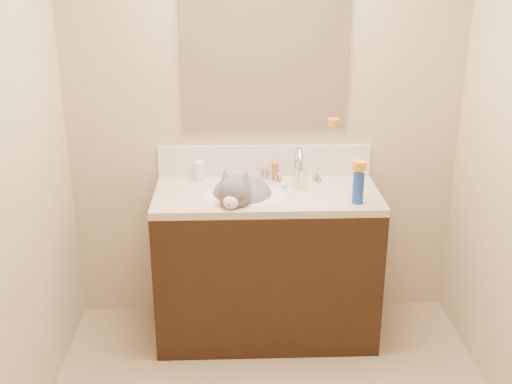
{
  "coord_description": "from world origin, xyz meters",
  "views": [
    {
      "loc": [
        -0.18,
        -2.21,
        2.07
      ],
      "look_at": [
        -0.06,
        0.92,
        0.88
      ],
      "focal_mm": 45.0,
      "sensor_mm": 36.0,
      "label": 1
    }
  ],
  "objects": [
    {
      "name": "toothbrush_head",
      "position": [
        0.1,
        1.03,
        0.87
      ],
      "size": [
        0.02,
        0.03,
        0.01
      ],
      "primitive_type": "cube",
      "rotation": [
        0.0,
        0.0,
        0.26
      ],
      "color": "#5A93C0",
      "rests_on": "counter_slab"
    },
    {
      "name": "backsplash",
      "position": [
        0.0,
        1.24,
        0.95
      ],
      "size": [
        1.2,
        0.02,
        0.18
      ],
      "primitive_type": "cube",
      "color": "white",
      "rests_on": "counter_slab"
    },
    {
      "name": "spray_can",
      "position": [
        0.45,
        0.8,
        0.94
      ],
      "size": [
        0.07,
        0.07,
        0.16
      ],
      "primitive_type": "cylinder",
      "rotation": [
        0.0,
        0.0,
        0.33
      ],
      "color": "#1742A5",
      "rests_on": "counter_slab"
    },
    {
      "name": "basin",
      "position": [
        -0.12,
        0.94,
        0.79
      ],
      "size": [
        0.45,
        0.36,
        0.14
      ],
      "primitive_type": "ellipsoid",
      "color": "white",
      "rests_on": "vanity_cabinet"
    },
    {
      "name": "spray_cap",
      "position": [
        0.45,
        0.8,
        1.06
      ],
      "size": [
        0.09,
        0.09,
        0.04
      ],
      "primitive_type": "cylinder",
      "rotation": [
        0.0,
        0.0,
        0.33
      ],
      "color": "gold",
      "rests_on": "spray_can"
    },
    {
      "name": "mirror",
      "position": [
        0.0,
        1.24,
        1.54
      ],
      "size": [
        0.9,
        0.02,
        0.8
      ],
      "primitive_type": "cube",
      "color": "white",
      "rests_on": "room_shell"
    },
    {
      "name": "cat",
      "position": [
        -0.14,
        0.94,
        0.84
      ],
      "size": [
        0.41,
        0.49,
        0.35
      ],
      "rotation": [
        0.0,
        0.0,
        -0.26
      ],
      "color": "#595659",
      "rests_on": "basin"
    },
    {
      "name": "pill_bottle",
      "position": [
        -0.36,
        1.18,
        0.91
      ],
      "size": [
        0.07,
        0.07,
        0.11
      ],
      "primitive_type": "cylinder",
      "rotation": [
        0.0,
        0.0,
        -0.28
      ],
      "color": "white",
      "rests_on": "counter_slab"
    },
    {
      "name": "amber_bottle",
      "position": [
        0.06,
        1.17,
        0.91
      ],
      "size": [
        0.05,
        0.05,
        0.1
      ],
      "primitive_type": "cylinder",
      "rotation": [
        0.0,
        0.0,
        0.23
      ],
      "color": "#C55F17",
      "rests_on": "counter_slab"
    },
    {
      "name": "pill_label",
      "position": [
        -0.36,
        1.18,
        0.9
      ],
      "size": [
        0.07,
        0.07,
        0.04
      ],
      "primitive_type": "cylinder",
      "rotation": [
        0.0,
        0.0,
        -0.28
      ],
      "color": "orange",
      "rests_on": "pill_bottle"
    },
    {
      "name": "toothbrush",
      "position": [
        0.1,
        1.03,
        0.86
      ],
      "size": [
        0.05,
        0.13,
        0.01
      ],
      "primitive_type": "cube",
      "rotation": [
        0.0,
        0.0,
        0.26
      ],
      "color": "white",
      "rests_on": "counter_slab"
    },
    {
      "name": "counter_slab",
      "position": [
        0.0,
        0.97,
        0.84
      ],
      "size": [
        1.2,
        0.55,
        0.04
      ],
      "primitive_type": "cube",
      "color": "beige",
      "rests_on": "vanity_cabinet"
    },
    {
      "name": "vanity_cabinet",
      "position": [
        0.0,
        0.97,
        0.41
      ],
      "size": [
        1.2,
        0.55,
        0.82
      ],
      "primitive_type": "cube",
      "color": "black",
      "rests_on": "ground"
    },
    {
      "name": "room_shell",
      "position": [
        0.0,
        0.0,
        1.49
      ],
      "size": [
        2.24,
        2.54,
        2.52
      ],
      "color": "#C2B090",
      "rests_on": "ground"
    },
    {
      "name": "silver_jar",
      "position": [
        -0.0,
        1.19,
        0.89
      ],
      "size": [
        0.05,
        0.05,
        0.06
      ],
      "primitive_type": "cylinder",
      "rotation": [
        0.0,
        0.0,
        -0.1
      ],
      "color": "#B7B7BC",
      "rests_on": "counter_slab"
    },
    {
      "name": "faucet",
      "position": [
        0.18,
        1.11,
        0.95
      ],
      "size": [
        0.28,
        0.2,
        0.21
      ],
      "color": "silver",
      "rests_on": "counter_slab"
    }
  ]
}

